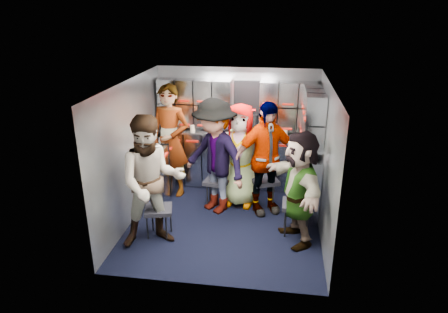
# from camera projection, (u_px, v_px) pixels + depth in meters

# --- Properties ---
(floor) EXTENTS (3.00, 3.00, 0.00)m
(floor) POSITION_uv_depth(u_px,v_px,m) (225.00, 221.00, 6.09)
(floor) COLOR black
(floor) RESTS_ON ground
(wall_back) EXTENTS (2.80, 0.04, 2.10)m
(wall_back) POSITION_uv_depth(u_px,v_px,m) (237.00, 127.00, 7.10)
(wall_back) COLOR gray
(wall_back) RESTS_ON ground
(wall_left) EXTENTS (0.04, 3.00, 2.10)m
(wall_left) POSITION_uv_depth(u_px,v_px,m) (131.00, 152.00, 5.90)
(wall_left) COLOR gray
(wall_left) RESTS_ON ground
(wall_right) EXTENTS (0.04, 3.00, 2.10)m
(wall_right) POSITION_uv_depth(u_px,v_px,m) (325.00, 162.00, 5.53)
(wall_right) COLOR gray
(wall_right) RESTS_ON ground
(ceiling) EXTENTS (2.80, 3.00, 0.02)m
(ceiling) POSITION_uv_depth(u_px,v_px,m) (225.00, 84.00, 5.34)
(ceiling) COLOR silver
(ceiling) RESTS_ON wall_back
(cart_bank_back) EXTENTS (2.68, 0.38, 0.99)m
(cart_bank_back) POSITION_uv_depth(u_px,v_px,m) (235.00, 160.00, 7.10)
(cart_bank_back) COLOR #9CA1AC
(cart_bank_back) RESTS_ON ground
(cart_bank_left) EXTENTS (0.38, 0.76, 0.99)m
(cart_bank_left) POSITION_uv_depth(u_px,v_px,m) (159.00, 172.00, 6.59)
(cart_bank_left) COLOR #9CA1AC
(cart_bank_left) RESTS_ON ground
(counter) EXTENTS (2.68, 0.42, 0.03)m
(counter) POSITION_uv_depth(u_px,v_px,m) (235.00, 132.00, 6.92)
(counter) COLOR #B2B5BA
(counter) RESTS_ON cart_bank_back
(locker_bank_back) EXTENTS (2.68, 0.28, 0.82)m
(locker_bank_back) POSITION_uv_depth(u_px,v_px,m) (236.00, 105.00, 6.80)
(locker_bank_back) COLOR #9CA1AC
(locker_bank_back) RESTS_ON wall_back
(locker_bank_right) EXTENTS (0.28, 1.00, 0.82)m
(locker_bank_right) POSITION_uv_depth(u_px,v_px,m) (313.00, 117.00, 6.04)
(locker_bank_right) COLOR #9CA1AC
(locker_bank_right) RESTS_ON wall_right
(right_cabinet) EXTENTS (0.28, 1.20, 1.00)m
(right_cabinet) POSITION_uv_depth(u_px,v_px,m) (309.00, 180.00, 6.30)
(right_cabinet) COLOR #9CA1AC
(right_cabinet) RESTS_ON ground
(coffee_niche) EXTENTS (0.46, 0.16, 0.84)m
(coffee_niche) POSITION_uv_depth(u_px,v_px,m) (247.00, 105.00, 6.84)
(coffee_niche) COLOR black
(coffee_niche) RESTS_ON wall_back
(red_latch_strip) EXTENTS (2.60, 0.02, 0.03)m
(red_latch_strip) POSITION_uv_depth(u_px,v_px,m) (234.00, 143.00, 6.78)
(red_latch_strip) COLOR #A41309
(red_latch_strip) RESTS_ON cart_bank_back
(jump_seat_near_left) EXTENTS (0.44, 0.43, 0.44)m
(jump_seat_near_left) POSITION_uv_depth(u_px,v_px,m) (158.00, 211.00, 5.57)
(jump_seat_near_left) COLOR black
(jump_seat_near_left) RESTS_ON ground
(jump_seat_mid_left) EXTENTS (0.43, 0.42, 0.44)m
(jump_seat_mid_left) POSITION_uv_depth(u_px,v_px,m) (217.00, 183.00, 6.46)
(jump_seat_mid_left) COLOR black
(jump_seat_mid_left) RESTS_ON ground
(jump_seat_center) EXTENTS (0.45, 0.43, 0.49)m
(jump_seat_center) POSITION_uv_depth(u_px,v_px,m) (241.00, 174.00, 6.66)
(jump_seat_center) COLOR black
(jump_seat_center) RESTS_ON ground
(jump_seat_mid_right) EXTENTS (0.52, 0.51, 0.48)m
(jump_seat_mid_right) POSITION_uv_depth(u_px,v_px,m) (264.00, 182.00, 6.41)
(jump_seat_mid_right) COLOR black
(jump_seat_mid_right) RESTS_ON ground
(jump_seat_near_right) EXTENTS (0.41, 0.39, 0.48)m
(jump_seat_near_right) POSITION_uv_depth(u_px,v_px,m) (297.00, 206.00, 5.62)
(jump_seat_near_right) COLOR black
(jump_seat_near_right) RESTS_ON ground
(attendant_standing) EXTENTS (0.77, 0.59, 1.90)m
(attendant_standing) POSITION_uv_depth(u_px,v_px,m) (170.00, 141.00, 6.67)
(attendant_standing) COLOR black
(attendant_standing) RESTS_ON ground
(attendant_arc_a) EXTENTS (1.08, 0.98, 1.82)m
(attendant_arc_a) POSITION_uv_depth(u_px,v_px,m) (152.00, 182.00, 5.22)
(attendant_arc_a) COLOR black
(attendant_arc_a) RESTS_ON ground
(attendant_arc_b) EXTENTS (1.34, 1.23, 1.81)m
(attendant_arc_b) POSITION_uv_depth(u_px,v_px,m) (215.00, 157.00, 6.11)
(attendant_arc_b) COLOR black
(attendant_arc_b) RESTS_ON ground
(attendant_arc_c) EXTENTS (0.88, 0.64, 1.68)m
(attendant_arc_c) POSITION_uv_depth(u_px,v_px,m) (240.00, 155.00, 6.35)
(attendant_arc_c) COLOR black
(attendant_arc_c) RESTS_ON ground
(attendant_arc_d) EXTENTS (1.12, 0.88, 1.78)m
(attendant_arc_d) POSITION_uv_depth(u_px,v_px,m) (265.00, 159.00, 6.08)
(attendant_arc_d) COLOR black
(attendant_arc_d) RESTS_ON ground
(attendant_arc_e) EXTENTS (0.98, 1.55, 1.59)m
(attendant_arc_e) POSITION_uv_depth(u_px,v_px,m) (299.00, 188.00, 5.32)
(attendant_arc_e) COLOR black
(attendant_arc_e) RESTS_ON ground
(bottle_left) EXTENTS (0.07, 0.07, 0.26)m
(bottle_left) POSITION_uv_depth(u_px,v_px,m) (176.00, 123.00, 6.96)
(bottle_left) COLOR white
(bottle_left) RESTS_ON counter
(bottle_mid) EXTENTS (0.07, 0.07, 0.25)m
(bottle_mid) POSITION_uv_depth(u_px,v_px,m) (246.00, 126.00, 6.79)
(bottle_mid) COLOR white
(bottle_mid) RESTS_ON counter
(bottle_right) EXTENTS (0.06, 0.06, 0.25)m
(bottle_right) POSITION_uv_depth(u_px,v_px,m) (272.00, 127.00, 6.74)
(bottle_right) COLOR white
(bottle_right) RESTS_ON counter
(cup_left) EXTENTS (0.08, 0.08, 0.10)m
(cup_left) POSITION_uv_depth(u_px,v_px,m) (193.00, 128.00, 6.94)
(cup_left) COLOR tan
(cup_left) RESTS_ON counter
(cup_right) EXTENTS (0.09, 0.09, 0.10)m
(cup_right) POSITION_uv_depth(u_px,v_px,m) (285.00, 132.00, 6.73)
(cup_right) COLOR tan
(cup_right) RESTS_ON counter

